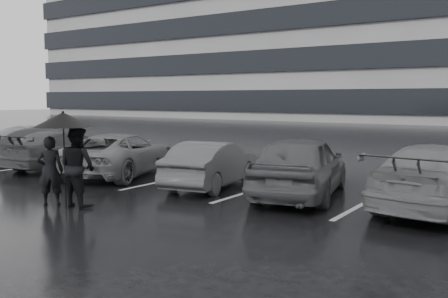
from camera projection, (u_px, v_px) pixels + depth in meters
ground at (189, 200)px, 11.27m from camera, size 160.00×160.00×0.00m
office_building at (286, 0)px, 61.65m from camera, size 61.00×26.00×29.00m
car_main at (300, 166)px, 11.63m from camera, size 2.67×4.58×1.46m
car_west_a at (212, 164)px, 12.92m from camera, size 1.92×3.79×1.19m
car_west_b at (120, 154)px, 14.87m from camera, size 3.46×4.96×1.26m
car_west_c at (66, 149)px, 16.36m from camera, size 2.09×4.43×1.25m
car_west_d at (41, 143)px, 18.34m from camera, size 2.46×4.12×1.28m
car_east at (444, 177)px, 10.24m from camera, size 2.47×4.92×1.37m
pedestrian_left at (50, 171)px, 10.69m from camera, size 0.65×0.63×1.50m
pedestrian_right at (77, 167)px, 10.57m from camera, size 0.85×0.67×1.71m
umbrella at (63, 120)px, 10.35m from camera, size 1.20×1.20×2.04m
stall_stripes at (222, 182)px, 13.78m from camera, size 19.72×5.00×0.00m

